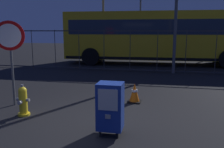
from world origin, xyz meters
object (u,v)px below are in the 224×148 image
fire_hydrant (23,101)px  traffic_cone (135,93)px  stop_sign (10,45)px  bus_near (157,35)px  newspaper_box_primary (110,106)px  street_light_near_right (141,4)px

fire_hydrant → traffic_cone: size_ratio=1.41×
stop_sign → traffic_cone: (3.13, 0.94, -1.34)m
traffic_cone → bus_near: (0.36, 7.98, 1.45)m
newspaper_box_primary → fire_hydrant: bearing=164.4°
fire_hydrant → traffic_cone: bearing=33.4°
street_light_near_right → fire_hydrant: bearing=-94.5°
traffic_cone → bus_near: size_ratio=0.05×
stop_sign → street_light_near_right: (1.93, 15.17, 2.51)m
traffic_cone → street_light_near_right: 14.79m
traffic_cone → street_light_near_right: bearing=94.9°
bus_near → stop_sign: bearing=-113.9°
fire_hydrant → street_light_near_right: (1.23, 15.84, 3.76)m
traffic_cone → street_light_near_right: (-1.21, 14.23, 3.86)m
traffic_cone → stop_sign: bearing=-163.4°
stop_sign → street_light_near_right: 15.50m
bus_near → fire_hydrant: bearing=-108.8°
newspaper_box_primary → stop_sign: (-2.93, 1.30, 1.03)m
bus_near → street_light_near_right: street_light_near_right is taller
traffic_cone → bus_near: bearing=87.4°
street_light_near_right → bus_near: bearing=-75.9°
traffic_cone → bus_near: bus_near is taller
traffic_cone → street_light_near_right: size_ratio=0.07×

